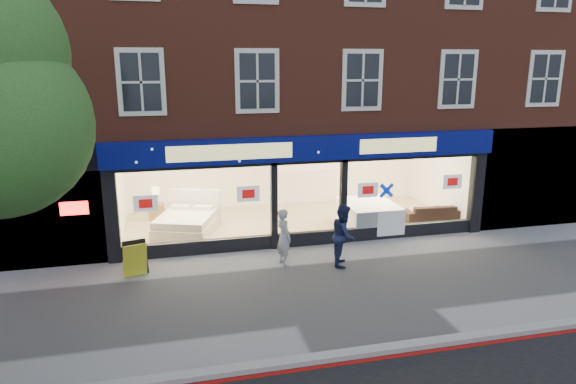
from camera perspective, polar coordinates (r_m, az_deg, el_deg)
name	(u,v)px	position (r m, az deg, el deg)	size (l,w,h in m)	color
ground	(343,287)	(12.72, 6.14, -10.46)	(120.00, 120.00, 0.00)	gray
kerb_line	(399,356)	(10.20, 12.28, -17.36)	(60.00, 0.10, 0.01)	#8C0A07
kerb_stone	(395,348)	(10.32, 11.80, -16.57)	(60.00, 0.25, 0.12)	gray
showroom_floor	(291,222)	(17.39, 0.32, -3.32)	(11.00, 4.50, 0.10)	tan
building	(279,20)	(18.27, -1.04, 18.55)	(19.00, 8.26, 10.30)	brown
display_bed	(187,222)	(16.46, -11.15, -3.25)	(2.30, 2.51, 1.16)	beige
bedside_table	(157,211)	(17.98, -14.37, -2.10)	(0.45, 0.45, 0.55)	olive
mattress_stack	(369,215)	(16.82, 8.94, -2.51)	(1.61, 2.03, 0.80)	white
sofa	(432,213)	(17.94, 15.66, -2.21)	(1.92, 0.75, 0.56)	black
a_board	(135,259)	(13.65, -16.60, -7.14)	(0.60, 0.38, 0.92)	gold
pedestrian_grey	(284,237)	(13.72, -0.47, -5.01)	(0.56, 0.37, 1.55)	#9B9EA2
pedestrian_blue	(344,235)	(13.78, 6.21, -4.76)	(0.81, 0.63, 1.66)	#161D3F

